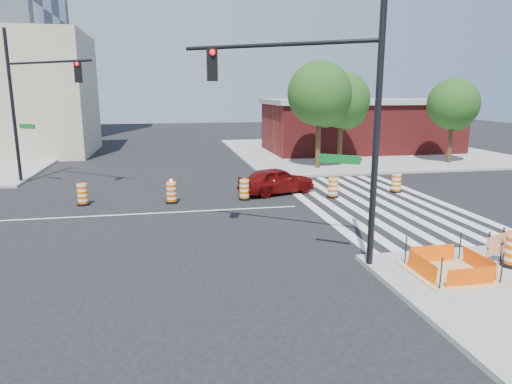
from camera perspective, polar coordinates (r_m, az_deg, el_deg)
The scene contains 19 objects.
ground at distance 20.57m, azimuth -14.24°, elevation -2.67°, with size 120.00×120.00×0.00m, color black.
sidewalk_ne at distance 41.71m, azimuth 12.72°, elevation 5.02°, with size 22.00×22.00×0.15m, color gray.
crosswalk_east at distance 22.70m, azimuth 14.53°, elevation -1.27°, with size 6.75×13.50×0.01m.
lane_centerline at distance 20.56m, azimuth -14.24°, elevation -2.66°, with size 14.00×0.12×0.01m, color silver.
excavation_pit at distance 14.24m, azimuth 23.08°, elevation -9.16°, with size 2.20×2.20×0.90m.
brick_storefront at distance 41.49m, azimuth 12.86°, elevation 8.09°, with size 16.50×8.50×4.60m.
beige_midrise at distance 43.90m, azimuth -29.21°, elevation 10.58°, with size 14.00×10.00×10.00m, color tan.
red_coupe at distance 23.82m, azimuth 2.59°, elevation 1.46°, with size 1.64×4.08×1.39m, color #5E0908.
signal_pole_se at distance 13.81m, azimuth 7.82°, elevation 11.78°, with size 5.22×3.74×8.31m.
signal_pole_nw at distance 28.05m, azimuth -26.19°, elevation 11.13°, with size 5.10×4.13×8.49m.
barricade at distance 15.44m, azimuth 27.74°, elevation -5.90°, with size 0.86×0.41×1.08m.
tree_north_c at distance 31.24m, azimuth 8.00°, elevation 11.63°, with size 4.26×4.26×7.24m.
tree_north_d at distance 32.84m, azimuth 10.71°, elevation 10.84°, with size 3.90×3.89×6.62m.
tree_north_e at distance 36.13m, azimuth 23.45°, elevation 9.73°, with size 3.65×3.65×6.20m.
median_drum_2 at distance 22.89m, azimuth -20.84°, elevation -0.36°, with size 0.60×0.60×1.02m.
median_drum_3 at distance 22.16m, azimuth -10.51°, elevation -0.12°, with size 0.60×0.60×1.18m.
median_drum_4 at distance 22.46m, azimuth -1.46°, elevation 0.23°, with size 0.60×0.60×1.02m.
median_drum_5 at distance 23.25m, azimuth 9.60°, elevation 0.47°, with size 0.60×0.60×1.02m.
median_drum_6 at distance 25.25m, azimuth 17.12°, elevation 1.04°, with size 0.60×0.60×1.02m.
Camera 1 is at (1.26, -19.85, 5.21)m, focal length 32.00 mm.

